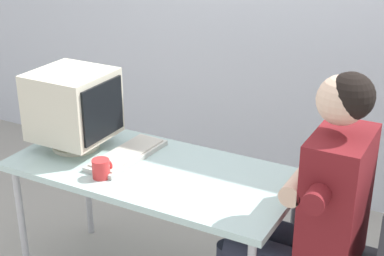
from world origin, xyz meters
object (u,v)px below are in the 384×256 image
(keyboard, at_px, (127,155))
(desk_mug, at_px, (101,168))
(person_seated, at_px, (310,208))
(desk, at_px, (153,178))
(crt_monitor, at_px, (73,105))

(keyboard, distance_m, desk_mug, 0.23)
(keyboard, distance_m, person_seated, 0.95)
(desk, height_order, desk_mug, desk_mug)
(desk, height_order, crt_monitor, crt_monitor)
(person_seated, height_order, desk_mug, person_seated)
(desk, height_order, person_seated, person_seated)
(person_seated, distance_m, desk_mug, 0.96)
(desk, distance_m, person_seated, 0.78)
(desk, distance_m, desk_mug, 0.27)
(crt_monitor, relative_size, person_seated, 0.31)
(desk, relative_size, keyboard, 2.92)
(keyboard, height_order, desk_mug, desk_mug)
(crt_monitor, bearing_deg, desk, -1.48)
(desk, height_order, keyboard, keyboard)
(desk_mug, bearing_deg, crt_monitor, 146.72)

